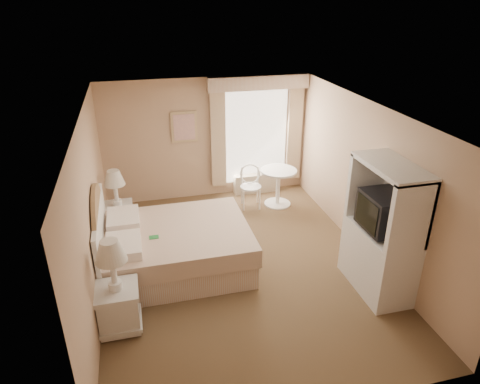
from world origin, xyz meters
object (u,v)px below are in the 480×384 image
object	(u,v)px
nightstand_near	(117,297)
bed	(167,247)
round_table	(278,182)
cafe_chair	(250,183)
armoire	(381,240)
nightstand_far	(118,211)

from	to	relation	value
nightstand_near	bed	bearing A→B (deg)	58.31
round_table	cafe_chair	xyz separation A→B (m)	(-0.56, 0.09, -0.01)
round_table	cafe_chair	size ratio (longest dim) A/B	0.88
bed	round_table	distance (m)	2.96
bed	armoire	world-z (taller)	armoire
bed	round_table	xyz separation A→B (m)	(2.40, 1.72, 0.12)
bed	nightstand_near	xyz separation A→B (m)	(-0.73, -1.18, 0.10)
nightstand_near	round_table	size ratio (longest dim) A/B	1.70
bed	armoire	size ratio (longest dim) A/B	1.19
armoire	bed	bearing A→B (deg)	157.37
round_table	cafe_chair	distance (m)	0.56
bed	cafe_chair	bearing A→B (deg)	44.41
nightstand_far	round_table	world-z (taller)	nightstand_far
bed	nightstand_near	size ratio (longest dim) A/B	1.79
nightstand_near	cafe_chair	world-z (taller)	nightstand_near
nightstand_near	nightstand_far	world-z (taller)	nightstand_near
nightstand_near	nightstand_far	xyz separation A→B (m)	(0.00, 2.46, -0.03)
nightstand_near	armoire	world-z (taller)	armoire
bed	nightstand_far	bearing A→B (deg)	119.74
cafe_chair	armoire	xyz separation A→B (m)	(1.08, -3.03, 0.31)
nightstand_near	armoire	xyz separation A→B (m)	(3.65, -0.04, 0.32)
nightstand_far	armoire	world-z (taller)	armoire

